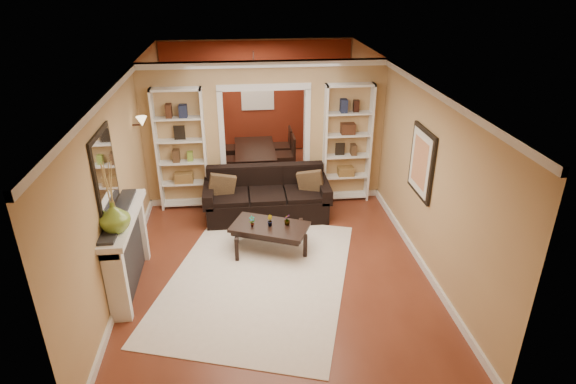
{
  "coord_description": "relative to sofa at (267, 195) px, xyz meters",
  "views": [
    {
      "loc": [
        -0.48,
        -7.44,
        4.22
      ],
      "look_at": [
        0.23,
        -0.8,
        1.07
      ],
      "focal_mm": 30.0,
      "sensor_mm": 36.0,
      "label": 1
    }
  ],
  "objects": [
    {
      "name": "bookshelf_right",
      "position": [
        1.58,
        0.58,
        0.71
      ],
      "size": [
        0.9,
        0.3,
        2.3
      ],
      "primitive_type": "cube",
      "color": "white",
      "rests_on": "floor"
    },
    {
      "name": "dining_table",
      "position": [
        -0.09,
        2.19,
        -0.17
      ],
      "size": [
        1.58,
        0.88,
        0.55
      ],
      "primitive_type": "imported",
      "rotation": [
        0.0,
        0.0,
        1.57
      ],
      "color": "black",
      "rests_on": "floor"
    },
    {
      "name": "red_back_panel",
      "position": [
        0.03,
        3.52,
        0.88
      ],
      "size": [
        4.44,
        0.04,
        2.64
      ],
      "primitive_type": "cube",
      "color": "maroon",
      "rests_on": "floor"
    },
    {
      "name": "mirror",
      "position": [
        -2.2,
        -1.95,
        1.36
      ],
      "size": [
        0.03,
        0.95,
        1.1
      ],
      "primitive_type": "cube",
      "color": "silver",
      "rests_on": "wall_left"
    },
    {
      "name": "coffee_table",
      "position": [
        -0.03,
        -1.18,
        -0.22
      ],
      "size": [
        1.36,
        1.07,
        0.45
      ],
      "primitive_type": "cube",
      "rotation": [
        0.0,
        0.0,
        -0.4
      ],
      "color": "black",
      "rests_on": "floor"
    },
    {
      "name": "sofa",
      "position": [
        0.0,
        0.0,
        0.0
      ],
      "size": [
        2.27,
        0.98,
        0.89
      ],
      "primitive_type": "cube",
      "color": "black",
      "rests_on": "floor"
    },
    {
      "name": "wall_back",
      "position": [
        0.03,
        3.55,
        0.91
      ],
      "size": [
        8.0,
        0.0,
        8.0
      ],
      "primitive_type": "plane",
      "rotation": [
        1.57,
        0.0,
        0.0
      ],
      "color": "tan",
      "rests_on": "ground"
    },
    {
      "name": "wall_left",
      "position": [
        -2.22,
        -0.45,
        0.91
      ],
      "size": [
        0.0,
        8.0,
        8.0
      ],
      "primitive_type": "plane",
      "rotation": [
        1.57,
        0.0,
        1.57
      ],
      "color": "tan",
      "rests_on": "ground"
    },
    {
      "name": "pillow_right",
      "position": [
        0.8,
        -0.02,
        0.22
      ],
      "size": [
        0.47,
        0.27,
        0.45
      ],
      "primitive_type": "cube",
      "rotation": [
        0.0,
        0.0,
        -0.33
      ],
      "color": "brown",
      "rests_on": "sofa"
    },
    {
      "name": "plant_right",
      "position": [
        0.25,
        -1.18,
        0.1
      ],
      "size": [
        0.13,
        0.13,
        0.17
      ],
      "primitive_type": "imported",
      "rotation": [
        0.0,
        0.0,
        4.32
      ],
      "color": "#336626",
      "rests_on": "coffee_table"
    },
    {
      "name": "wall_right",
      "position": [
        2.28,
        -0.45,
        0.91
      ],
      "size": [
        0.0,
        8.0,
        8.0
      ],
      "primitive_type": "plane",
      "rotation": [
        1.57,
        0.0,
        -1.57
      ],
      "color": "tan",
      "rests_on": "ground"
    },
    {
      "name": "vase",
      "position": [
        -2.06,
        -2.36,
        0.92
      ],
      "size": [
        0.4,
        0.4,
        0.4
      ],
      "primitive_type": "imported",
      "rotation": [
        0.0,
        0.0,
        -0.02
      ],
      "color": "olive",
      "rests_on": "fireplace"
    },
    {
      "name": "wall_sconce",
      "position": [
        -2.12,
        0.1,
        1.39
      ],
      "size": [
        0.18,
        0.18,
        0.22
      ],
      "primitive_type": "cube",
      "color": "#FFE0A5",
      "rests_on": "wall_left"
    },
    {
      "name": "dining_window",
      "position": [
        0.03,
        3.48,
        1.11
      ],
      "size": [
        0.78,
        0.03,
        0.98
      ],
      "primitive_type": "cube",
      "color": "#8CA5CC",
      "rests_on": "wall_back"
    },
    {
      "name": "fireplace",
      "position": [
        -2.06,
        -1.95,
        0.14
      ],
      "size": [
        0.32,
        1.7,
        1.16
      ],
      "primitive_type": "cube",
      "color": "white",
      "rests_on": "floor"
    },
    {
      "name": "floor",
      "position": [
        0.03,
        -0.45,
        -0.44
      ],
      "size": [
        8.0,
        8.0,
        0.0
      ],
      "primitive_type": "plane",
      "color": "brown",
      "rests_on": "ground"
    },
    {
      "name": "partition_wall",
      "position": [
        0.03,
        0.75,
        0.91
      ],
      "size": [
        4.5,
        0.15,
        2.7
      ],
      "primitive_type": "cube",
      "color": "tan",
      "rests_on": "floor"
    },
    {
      "name": "plant_left",
      "position": [
        -0.31,
        -1.18,
        0.1
      ],
      "size": [
        0.11,
        0.09,
        0.18
      ],
      "primitive_type": "imported",
      "rotation": [
        0.0,
        0.0,
        0.27
      ],
      "color": "#336626",
      "rests_on": "coffee_table"
    },
    {
      "name": "dining_chair_nw",
      "position": [
        -0.64,
        1.89,
        -0.03
      ],
      "size": [
        0.53,
        0.53,
        0.82
      ],
      "primitive_type": "cube",
      "rotation": [
        0.0,
        0.0,
        1.16
      ],
      "color": "black",
      "rests_on": "floor"
    },
    {
      "name": "pillow_left",
      "position": [
        -0.8,
        -0.02,
        0.22
      ],
      "size": [
        0.47,
        0.18,
        0.46
      ],
      "primitive_type": "cube",
      "rotation": [
        0.0,
        0.0,
        0.1
      ],
      "color": "brown",
      "rests_on": "sofa"
    },
    {
      "name": "dining_chair_sw",
      "position": [
        -0.64,
        2.49,
        0.0
      ],
      "size": [
        0.56,
        0.56,
        0.89
      ],
      "primitive_type": "cube",
      "rotation": [
        0.0,
        0.0,
        1.89
      ],
      "color": "black",
      "rests_on": "floor"
    },
    {
      "name": "dining_chair_se",
      "position": [
        0.46,
        2.49,
        0.01
      ],
      "size": [
        0.5,
        0.5,
        0.91
      ],
      "primitive_type": "cube",
      "rotation": [
        0.0,
        0.0,
        -1.68
      ],
      "color": "black",
      "rests_on": "floor"
    },
    {
      "name": "bookshelf_left",
      "position": [
        -1.52,
        0.58,
        0.71
      ],
      "size": [
        0.9,
        0.3,
        2.3
      ],
      "primitive_type": "cube",
      "color": "white",
      "rests_on": "floor"
    },
    {
      "name": "dining_chair_ne",
      "position": [
        0.46,
        1.89,
        0.02
      ],
      "size": [
        0.55,
        0.55,
        0.93
      ],
      "primitive_type": "cube",
      "rotation": [
        0.0,
        0.0,
        -1.8
      ],
      "color": "black",
      "rests_on": "floor"
    },
    {
      "name": "plant_center",
      "position": [
        -0.03,
        -1.18,
        0.1
      ],
      "size": [
        0.11,
        0.12,
        0.18
      ],
      "primitive_type": "imported",
      "rotation": [
        0.0,
        0.0,
        1.88
      ],
      "color": "#336626",
      "rests_on": "coffee_table"
    },
    {
      "name": "ceiling",
      "position": [
        0.03,
        -0.45,
        2.26
      ],
      "size": [
        8.0,
        8.0,
        0.0
      ],
      "primitive_type": "plane",
      "rotation": [
        3.14,
        0.0,
        0.0
      ],
      "color": "white",
      "rests_on": "ground"
    },
    {
      "name": "chandelier",
      "position": [
        0.03,
        2.25,
        1.58
      ],
      "size": [
        0.5,
        0.5,
        0.3
      ],
      "primitive_type": "cube",
      "color": "#331C17",
      "rests_on": "ceiling"
    },
    {
      "name": "framed_art",
      "position": [
        2.24,
        -1.45,
        1.11
      ],
      "size": [
        0.04,
        0.85,
        1.05
      ],
      "primitive_type": "cube",
      "color": "black",
      "rests_on": "wall_right"
    },
    {
      "name": "wall_front",
      "position": [
        0.03,
        -4.45,
        0.91
      ],
      "size": [
        8.0,
        0.0,
        8.0
      ],
      "primitive_type": "plane",
      "rotation": [
        -1.57,
        0.0,
        0.0
      ],
      "color": "tan",
      "rests_on": "ground"
    },
    {
      "name": "area_rug",
      "position": [
        -0.27,
        -1.93,
        -0.44
      ],
      "size": [
        3.46,
        4.13,
        0.01
      ],
      "primitive_type": "cube",
      "rotation": [
        0.0,
        0.0,
        -0.3
      ],
      "color": "white",
      "rests_on": "floor"
    }
  ]
}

